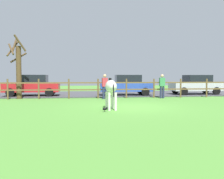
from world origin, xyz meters
name	(u,v)px	position (x,y,z in m)	size (l,w,h in m)	color
ground_plane	(131,107)	(0.00, 0.00, 0.00)	(60.00, 60.00, 0.00)	#549338
parking_asphalt	(109,94)	(0.00, 9.30, 0.03)	(28.00, 7.40, 0.05)	#47474C
paddock_fence	(112,87)	(-0.27, 5.00, 0.76)	(21.58, 0.11, 1.33)	brown
bare_tree	(18,68)	(-6.50, 5.38, 2.02)	(1.31, 1.43, 4.18)	#513A23
zebra	(111,89)	(-1.11, -0.75, 0.93)	(0.52, 1.94, 1.41)	white
crow_on_grass	(105,109)	(-1.46, -1.57, 0.13)	(0.22, 0.10, 0.20)	black
parked_car_blue	(126,85)	(1.13, 7.18, 0.84)	(4.07, 2.03, 1.56)	#2D4CAD
parked_car_red	(33,85)	(-5.95, 7.37, 0.84)	(4.01, 1.90, 1.56)	red
parked_car_silver	(196,84)	(6.91, 7.40, 0.84)	(4.01, 1.90, 1.56)	#B7BABF
visitor_left_of_tree	(162,85)	(3.11, 4.59, 0.91)	(0.36, 0.23, 1.64)	#232847
visitor_right_of_tree	(105,85)	(-0.83, 4.55, 0.91)	(0.39, 0.27, 1.64)	#232847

